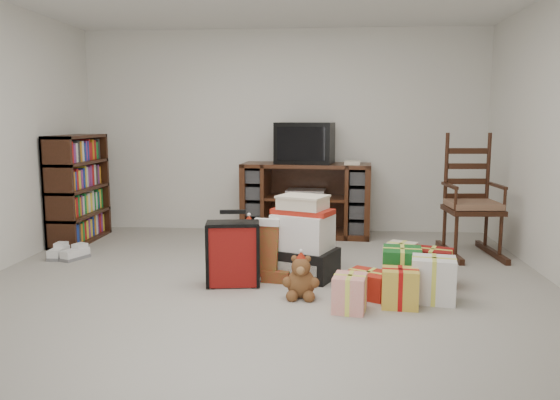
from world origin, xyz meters
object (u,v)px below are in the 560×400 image
object	(u,v)px
red_suitcase	(233,254)
mrs_claus_figurine	(249,250)
sneaker_pair	(67,254)
crt_television	(305,143)
rocking_chair	(471,212)
gift_pile	(303,242)
bookshelf	(79,191)
teddy_bear	(301,279)
santa_figurine	(314,244)
gift_cluster	(396,277)
tv_stand	(306,199)

from	to	relation	value
red_suitcase	mrs_claus_figurine	distance (m)	0.42
red_suitcase	sneaker_pair	size ratio (longest dim) A/B	1.71
crt_television	red_suitcase	bearing A→B (deg)	-95.59
rocking_chair	sneaker_pair	world-z (taller)	rocking_chair
rocking_chair	gift_pile	world-z (taller)	rocking_chair
bookshelf	mrs_claus_figurine	xyz separation A→B (m)	(2.13, -1.16, -0.38)
gift_pile	teddy_bear	xyz separation A→B (m)	(0.01, -0.58, -0.17)
bookshelf	mrs_claus_figurine	world-z (taller)	bookshelf
red_suitcase	santa_figurine	size ratio (longest dim) A/B	1.12
rocking_chair	gift_cluster	bearing A→B (deg)	-127.20
rocking_chair	red_suitcase	bearing A→B (deg)	-154.41
tv_stand	gift_cluster	world-z (taller)	tv_stand
gift_cluster	gift_pile	bearing A→B (deg)	150.17
tv_stand	mrs_claus_figurine	world-z (taller)	tv_stand
rocking_chair	gift_cluster	world-z (taller)	rocking_chair
mrs_claus_figurine	gift_cluster	distance (m)	1.38
rocking_chair	santa_figurine	size ratio (longest dim) A/B	2.28
tv_stand	rocking_chair	bearing A→B (deg)	-19.90
tv_stand	red_suitcase	bearing A→B (deg)	-100.16
rocking_chair	mrs_claus_figurine	world-z (taller)	rocking_chair
gift_pile	mrs_claus_figurine	size ratio (longest dim) A/B	1.33
santa_figurine	gift_cluster	size ratio (longest dim) A/B	0.47
sneaker_pair	red_suitcase	bearing A→B (deg)	-13.80
gift_pile	santa_figurine	bearing A→B (deg)	98.52
tv_stand	santa_figurine	xyz separation A→B (m)	(0.12, -1.43, -0.22)
tv_stand	gift_pile	world-z (taller)	tv_stand
sneaker_pair	gift_cluster	world-z (taller)	gift_cluster
gift_cluster	crt_television	xyz separation A→B (m)	(-0.82, 2.23, 0.98)
tv_stand	teddy_bear	distance (m)	2.39
teddy_bear	gift_cluster	size ratio (longest dim) A/B	0.27
gift_cluster	red_suitcase	bearing A→B (deg)	173.94
rocking_chair	gift_pile	xyz separation A→B (m)	(-1.72, -1.00, -0.13)
bookshelf	gift_pile	bearing A→B (deg)	-25.71
bookshelf	teddy_bear	bearing A→B (deg)	-34.92
gift_pile	crt_television	xyz separation A→B (m)	(-0.05, 1.79, 0.81)
bookshelf	gift_cluster	distance (m)	3.83
bookshelf	sneaker_pair	bearing A→B (deg)	-74.89
bookshelf	gift_pile	world-z (taller)	bookshelf
tv_stand	red_suitcase	size ratio (longest dim) A/B	2.46
tv_stand	red_suitcase	xyz separation A→B (m)	(-0.55, -2.10, -0.16)
red_suitcase	tv_stand	bearing A→B (deg)	67.20
teddy_bear	mrs_claus_figurine	bearing A→B (deg)	126.31
tv_stand	rocking_chair	xyz separation A→B (m)	(1.74, -0.80, 0.01)
rocking_chair	sneaker_pair	size ratio (longest dim) A/B	3.50
gift_cluster	bookshelf	bearing A→B (deg)	153.32
santa_figurine	crt_television	distance (m)	1.69
gift_pile	red_suitcase	distance (m)	0.65
gift_pile	gift_cluster	distance (m)	0.91
gift_pile	sneaker_pair	world-z (taller)	gift_pile
rocking_chair	crt_television	xyz separation A→B (m)	(-1.76, 0.78, 0.67)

